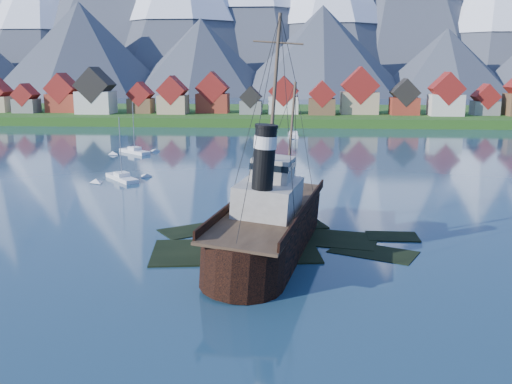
# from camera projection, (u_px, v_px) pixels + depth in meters

# --- Properties ---
(ground) EXTENTS (1400.00, 1400.00, 0.00)m
(ground) POSITION_uv_depth(u_px,v_px,m) (264.00, 247.00, 63.92)
(ground) COLOR #1C394F
(ground) RESTS_ON ground
(shoal) EXTENTS (31.71, 21.24, 1.14)m
(shoal) POSITION_uv_depth(u_px,v_px,m) (280.00, 245.00, 65.96)
(shoal) COLOR black
(shoal) RESTS_ON ground
(shore_bank) EXTENTS (600.00, 80.00, 3.20)m
(shore_bank) POSITION_uv_depth(u_px,v_px,m) (289.00, 118.00, 229.57)
(shore_bank) COLOR #224614
(shore_bank) RESTS_ON ground
(seawall) EXTENTS (600.00, 2.50, 2.00)m
(seawall) POSITION_uv_depth(u_px,v_px,m) (288.00, 128.00, 192.54)
(seawall) COLOR #3F3D38
(seawall) RESTS_ON ground
(town) EXTENTS (250.96, 16.69, 17.30)m
(town) POSITION_uv_depth(u_px,v_px,m) (200.00, 97.00, 212.70)
(town) COLOR maroon
(town) RESTS_ON ground
(tugboat_wreck) EXTENTS (7.68, 33.07, 26.21)m
(tugboat_wreck) POSITION_uv_depth(u_px,v_px,m) (269.00, 219.00, 63.16)
(tugboat_wreck) COLOR black
(tugboat_wreck) RESTS_ON ground
(sailboat_a) EXTENTS (7.96, 8.87, 11.68)m
(sailboat_a) POSITION_uv_depth(u_px,v_px,m) (122.00, 179.00, 102.18)
(sailboat_a) COLOR silver
(sailboat_a) RESTS_ON ground
(sailboat_c) EXTENTS (8.87, 8.30, 12.54)m
(sailboat_c) POSITION_uv_depth(u_px,v_px,m) (135.00, 152.00, 134.42)
(sailboat_c) COLOR silver
(sailboat_c) RESTS_ON ground
(sailboat_e) EXTENTS (3.12, 11.21, 12.91)m
(sailboat_e) POSITION_uv_depth(u_px,v_px,m) (293.00, 136.00, 166.63)
(sailboat_e) COLOR silver
(sailboat_e) RESTS_ON ground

